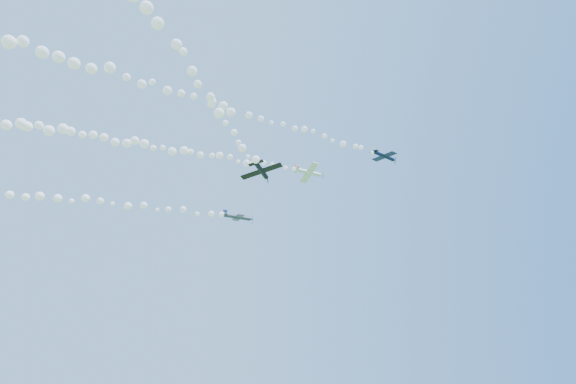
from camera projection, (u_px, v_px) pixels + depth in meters
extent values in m
cylinder|color=white|center=(308.00, 172.00, 102.33)|extent=(5.78, 2.63, 1.19)
cone|color=white|center=(322.00, 175.00, 103.23)|extent=(0.93, 0.95, 0.82)
cone|color=red|center=(323.00, 176.00, 103.36)|extent=(0.38, 0.35, 0.29)
cube|color=black|center=(323.00, 176.00, 103.33)|extent=(0.14, 0.48, 1.83)
cube|color=white|center=(309.00, 173.00, 102.33)|extent=(2.54, 7.17, 1.50)
cube|color=white|center=(297.00, 169.00, 101.60)|extent=(1.20, 2.57, 0.58)
cube|color=red|center=(296.00, 167.00, 101.89)|extent=(0.96, 0.43, 1.21)
sphere|color=black|center=(312.00, 172.00, 102.78)|extent=(0.82, 0.90, 0.85)
cylinder|color=#0C1636|center=(383.00, 156.00, 98.30)|extent=(5.40, 1.28, 1.26)
cone|color=#0C1636|center=(394.00, 160.00, 99.46)|extent=(0.75, 0.78, 0.78)
cone|color=silver|center=(396.00, 161.00, 99.62)|extent=(0.31, 0.28, 0.28)
cube|color=black|center=(395.00, 161.00, 99.58)|extent=(0.33, 0.41, 1.67)
cube|color=#0C1636|center=(384.00, 156.00, 98.36)|extent=(3.07, 6.57, 1.57)
cube|color=#0C1636|center=(374.00, 152.00, 97.35)|extent=(1.35, 2.40, 0.61)
cube|color=silver|center=(374.00, 149.00, 97.47)|extent=(0.98, 0.50, 1.13)
sphere|color=black|center=(386.00, 155.00, 98.70)|extent=(0.88, 0.89, 0.81)
cylinder|color=#383D52|center=(237.00, 217.00, 99.31)|extent=(5.67, 1.39, 1.02)
cone|color=#383D52|center=(251.00, 219.00, 100.08)|extent=(0.76, 0.82, 0.78)
cone|color=navy|center=(253.00, 220.00, 100.18)|extent=(0.32, 0.29, 0.27)
cube|color=black|center=(253.00, 219.00, 100.15)|extent=(0.16, 0.48, 1.76)
cube|color=#383D52|center=(238.00, 218.00, 99.34)|extent=(1.96, 6.88, 1.57)
cube|color=#383D52|center=(225.00, 215.00, 98.68)|extent=(0.99, 2.45, 0.59)
cube|color=navy|center=(225.00, 212.00, 98.79)|extent=(0.95, 0.38, 1.15)
sphere|color=black|center=(241.00, 216.00, 99.60)|extent=(0.76, 0.85, 0.82)
cylinder|color=black|center=(261.00, 170.00, 76.73)|extent=(2.15, 5.58, 0.93)
cone|color=black|center=(267.00, 178.00, 79.39)|extent=(0.89, 0.83, 0.76)
cone|color=gold|center=(267.00, 179.00, 79.75)|extent=(0.32, 0.34, 0.27)
cube|color=black|center=(267.00, 179.00, 79.66)|extent=(0.50, 0.23, 1.74)
cube|color=black|center=(262.00, 171.00, 76.88)|extent=(6.57, 4.33, 1.66)
cube|color=black|center=(256.00, 163.00, 74.54)|extent=(2.45, 1.79, 0.62)
cube|color=gold|center=(255.00, 160.00, 74.70)|extent=(0.70, 0.90, 1.12)
sphere|color=black|center=(262.00, 170.00, 77.58)|extent=(1.02, 0.94, 0.81)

